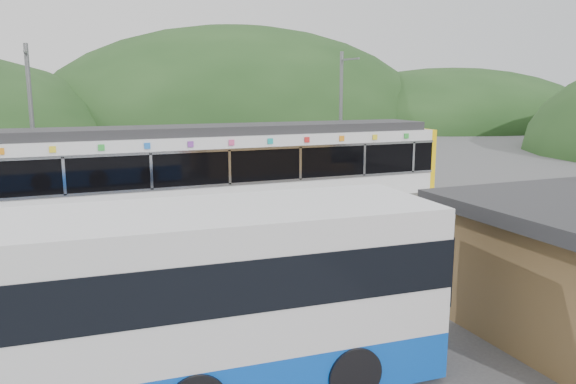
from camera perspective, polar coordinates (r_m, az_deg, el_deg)
name	(u,v)px	position (r m, az deg, el deg)	size (l,w,h in m)	color
ground	(270,253)	(18.22, -1.87, -6.26)	(120.00, 120.00, 0.00)	#4C4C4F
hills	(357,207)	(25.42, 7.07, -1.49)	(146.00, 149.00, 26.00)	#1E3D19
platform	(239,226)	(21.19, -5.00, -3.46)	(26.00, 3.20, 0.30)	#9E9E99
yellow_line	(250,230)	(19.96, -3.88, -3.87)	(26.00, 0.10, 0.01)	yellow
train	(208,167)	(23.26, -8.13, 2.53)	(20.44, 3.01, 3.74)	black
catenary_mast_west	(32,128)	(24.98, -24.53, 5.89)	(0.18, 1.80, 7.00)	slate
catenary_mast_east	(341,121)	(28.18, 5.41, 7.21)	(0.18, 1.80, 7.00)	slate
bus	(96,317)	(9.97, -18.95, -11.89)	(11.97, 3.37, 3.23)	blue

